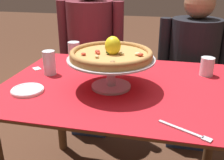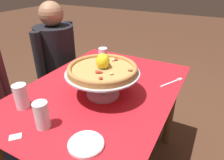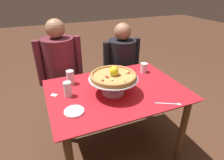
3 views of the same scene
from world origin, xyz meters
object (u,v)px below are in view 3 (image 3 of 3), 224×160
at_px(pizza_stand, 113,82).
at_px(side_plate, 74,111).
at_px(dinner_fork, 169,104).
at_px(diner_right, 122,70).
at_px(sugar_packet, 54,95).
at_px(pizza, 113,76).
at_px(water_glass_back_left, 70,78).
at_px(diner_left, 62,76).
at_px(water_glass_side_left, 68,90).
at_px(water_glass_back_right, 144,68).

bearing_deg(pizza_stand, side_plate, -159.89).
bearing_deg(dinner_fork, diner_right, 85.18).
bearing_deg(dinner_fork, sugar_packet, 149.55).
bearing_deg(pizza, water_glass_back_left, 134.10).
relative_size(water_glass_back_left, diner_left, 0.11).
relative_size(water_glass_side_left, side_plate, 0.87).
xyz_separation_m(water_glass_back_right, sugar_packet, (-0.93, -0.11, -0.04)).
relative_size(side_plate, dinner_fork, 0.82).
xyz_separation_m(diner_left, diner_right, (0.76, -0.00, -0.05)).
bearing_deg(water_glass_side_left, water_glass_back_left, 72.75).
bearing_deg(side_plate, pizza_stand, 20.11).
relative_size(pizza_stand, diner_right, 0.36).
bearing_deg(water_glass_side_left, sugar_packet, 152.94).
relative_size(pizza, sugar_packet, 7.57).
distance_m(water_glass_side_left, diner_left, 0.66).
bearing_deg(water_glass_side_left, pizza_stand, -15.70).
distance_m(side_plate, sugar_packet, 0.31).
height_order(side_plate, diner_right, diner_right).
height_order(pizza, sugar_packet, pizza).
relative_size(water_glass_back_right, diner_left, 0.08).
relative_size(pizza_stand, diner_left, 0.33).
bearing_deg(pizza_stand, water_glass_back_left, 134.07).
height_order(water_glass_back_right, dinner_fork, water_glass_back_right).
height_order(pizza_stand, diner_left, diner_left).
height_order(pizza_stand, pizza, pizza).
bearing_deg(water_glass_back_left, side_plate, -98.78).
distance_m(side_plate, dinner_fork, 0.73).
bearing_deg(diner_right, side_plate, -132.46).
distance_m(water_glass_back_right, diner_left, 0.93).
distance_m(pizza, side_plate, 0.42).
xyz_separation_m(pizza_stand, pizza, (0.00, -0.00, 0.06)).
relative_size(side_plate, sugar_packet, 2.99).
height_order(sugar_packet, diner_right, diner_right).
height_order(pizza, diner_left, diner_left).
relative_size(pizza, water_glass_back_right, 3.86).
bearing_deg(pizza_stand, dinner_fork, -43.19).
xyz_separation_m(water_glass_back_right, diner_left, (-0.79, 0.47, -0.15)).
bearing_deg(pizza, side_plate, -159.96).
xyz_separation_m(water_glass_back_right, side_plate, (-0.83, -0.40, -0.03)).
xyz_separation_m(pizza, water_glass_side_left, (-0.36, 0.10, -0.11)).
xyz_separation_m(sugar_packet, diner_right, (0.90, 0.58, -0.17)).
height_order(pizza_stand, sugar_packet, pizza_stand).
bearing_deg(water_glass_back_left, diner_right, 30.46).
distance_m(water_glass_back_left, sugar_packet, 0.24).
distance_m(pizza_stand, water_glass_side_left, 0.38).
bearing_deg(water_glass_side_left, dinner_fork, -30.96).
xyz_separation_m(pizza, dinner_fork, (0.34, -0.32, -0.17)).
relative_size(pizza, diner_right, 0.33).
height_order(dinner_fork, sugar_packet, dinner_fork).
bearing_deg(water_glass_back_right, water_glass_side_left, -168.50).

